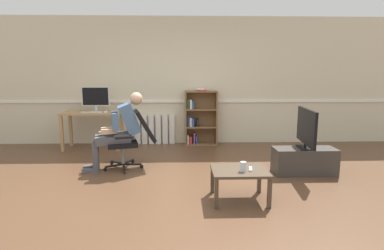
% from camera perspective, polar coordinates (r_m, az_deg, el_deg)
% --- Properties ---
extents(ground_plane, '(18.00, 18.00, 0.00)m').
position_cam_1_polar(ground_plane, '(4.33, -1.66, -11.11)').
color(ground_plane, brown).
extents(back_wall, '(12.00, 0.13, 2.70)m').
position_cam_1_polar(back_wall, '(6.70, -1.78, 8.09)').
color(back_wall, beige).
rests_on(back_wall, ground_plane).
extents(computer_desk, '(1.16, 0.57, 0.76)m').
position_cam_1_polar(computer_desk, '(6.52, -17.99, 1.27)').
color(computer_desk, tan).
rests_on(computer_desk, ground_plane).
extents(imac_monitor, '(0.56, 0.14, 0.50)m').
position_cam_1_polar(imac_monitor, '(6.53, -17.44, 4.95)').
color(imac_monitor, silver).
rests_on(imac_monitor, computer_desk).
extents(keyboard, '(0.41, 0.12, 0.02)m').
position_cam_1_polar(keyboard, '(6.36, -17.99, 2.27)').
color(keyboard, silver).
rests_on(keyboard, computer_desk).
extents(computer_mouse, '(0.06, 0.10, 0.03)m').
position_cam_1_polar(computer_mouse, '(6.31, -15.64, 2.38)').
color(computer_mouse, white).
rests_on(computer_mouse, computer_desk).
extents(bookshelf, '(0.69, 0.29, 1.21)m').
position_cam_1_polar(bookshelf, '(6.57, 1.33, 1.24)').
color(bookshelf, brown).
rests_on(bookshelf, ground_plane).
extents(radiator, '(0.86, 0.08, 0.64)m').
position_cam_1_polar(radiator, '(6.73, -6.89, -0.80)').
color(radiator, white).
rests_on(radiator, ground_plane).
extents(office_chair, '(0.85, 0.66, 0.95)m').
position_cam_1_polar(office_chair, '(5.06, -10.94, -2.09)').
color(office_chair, black).
rests_on(office_chair, ground_plane).
extents(person_seated, '(0.98, 0.53, 1.23)m').
position_cam_1_polar(person_seated, '(5.03, -13.26, -0.69)').
color(person_seated, '#4C4C51').
rests_on(person_seated, ground_plane).
extents(tv_stand, '(0.94, 0.37, 0.40)m').
position_cam_1_polar(tv_stand, '(5.04, 20.15, -6.29)').
color(tv_stand, '#3D3833').
rests_on(tv_stand, ground_plane).
extents(tv_screen, '(0.23, 0.89, 0.60)m').
position_cam_1_polar(tv_screen, '(4.93, 20.52, -0.49)').
color(tv_screen, black).
rests_on(tv_screen, tv_stand).
extents(coffee_table, '(0.67, 0.53, 0.39)m').
position_cam_1_polar(coffee_table, '(3.80, 8.86, -8.92)').
color(coffee_table, '#4C3D2D').
rests_on(coffee_table, ground_plane).
extents(drinking_glass, '(0.08, 0.08, 0.12)m').
position_cam_1_polar(drinking_glass, '(3.70, 9.51, -7.62)').
color(drinking_glass, silver).
rests_on(drinking_glass, coffee_table).
extents(spare_remote, '(0.06, 0.15, 0.02)m').
position_cam_1_polar(spare_remote, '(3.79, 10.86, -8.03)').
color(spare_remote, white).
rests_on(spare_remote, coffee_table).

